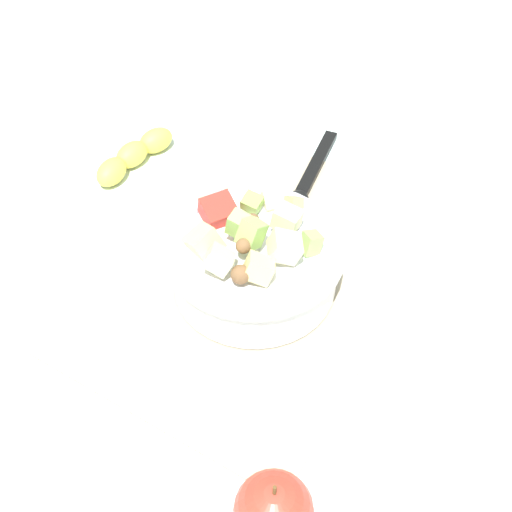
{
  "coord_description": "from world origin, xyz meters",
  "views": [
    {
      "loc": [
        -0.5,
        -0.29,
        0.65
      ],
      "look_at": [
        -0.02,
        -0.0,
        0.06
      ],
      "focal_mm": 48.03,
      "sensor_mm": 36.0,
      "label": 1
    }
  ],
  "objects_px": {
    "serving_spoon": "(304,186)",
    "banana_whole": "(133,155)",
    "salad_bowl": "(255,261)",
    "whole_apple": "(274,511)"
  },
  "relations": [
    {
      "from": "serving_spoon",
      "to": "whole_apple",
      "type": "distance_m",
      "value": 0.48
    },
    {
      "from": "serving_spoon",
      "to": "whole_apple",
      "type": "relative_size",
      "value": 2.37
    },
    {
      "from": "salad_bowl",
      "to": "serving_spoon",
      "type": "relative_size",
      "value": 1.06
    },
    {
      "from": "salad_bowl",
      "to": "whole_apple",
      "type": "distance_m",
      "value": 0.3
    },
    {
      "from": "banana_whole",
      "to": "serving_spoon",
      "type": "bearing_deg",
      "value": -72.84
    },
    {
      "from": "whole_apple",
      "to": "banana_whole",
      "type": "height_order",
      "value": "whole_apple"
    },
    {
      "from": "salad_bowl",
      "to": "serving_spoon",
      "type": "height_order",
      "value": "salad_bowl"
    },
    {
      "from": "serving_spoon",
      "to": "banana_whole",
      "type": "distance_m",
      "value": 0.26
    },
    {
      "from": "banana_whole",
      "to": "salad_bowl",
      "type": "bearing_deg",
      "value": -111.92
    },
    {
      "from": "banana_whole",
      "to": "whole_apple",
      "type": "bearing_deg",
      "value": -128.85
    }
  ]
}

